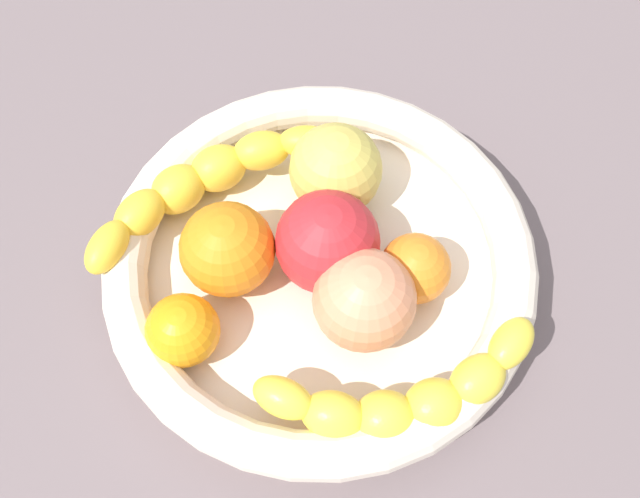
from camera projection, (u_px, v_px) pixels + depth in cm
name	position (u px, v px, depth cm)	size (l,w,h in cm)	color
kitchen_counter	(320.00, 289.00, 54.57)	(120.00, 120.00, 3.00)	#6D5E60
fruit_bowl	(320.00, 265.00, 50.70)	(31.44, 31.44, 5.57)	beige
banana_draped_left	(202.00, 182.00, 51.51)	(9.99, 20.72, 4.29)	yellow
banana_draped_right	(406.00, 398.00, 43.94)	(7.18, 20.12, 4.06)	yellow
orange_front	(228.00, 249.00, 48.06)	(6.80, 6.80, 6.80)	orange
orange_mid_left	(415.00, 269.00, 48.30)	(5.10, 5.10, 5.10)	orange
orange_mid_right	(183.00, 330.00, 46.15)	(5.06, 5.06, 5.06)	orange
tomato_red	(326.00, 238.00, 48.13)	(7.44, 7.44, 7.44)	red
peach_blush	(364.00, 300.00, 46.08)	(7.10, 7.10, 7.10)	#ED9168
apple_yellow	(336.00, 170.00, 51.10)	(7.02, 7.02, 7.02)	#D5C054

